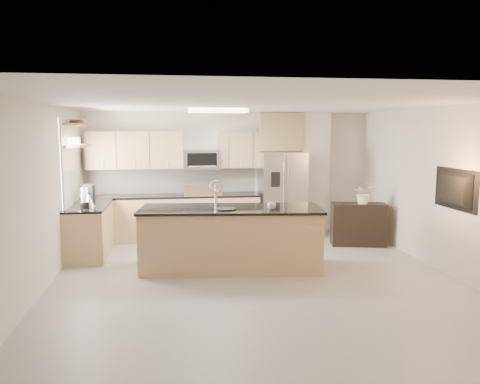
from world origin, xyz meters
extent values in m
plane|color=#AAA8A2|center=(0.00, 0.00, 0.00)|extent=(6.50, 6.50, 0.00)
cube|color=silver|center=(0.00, 0.00, 2.60)|extent=(6.00, 6.50, 0.02)
cube|color=beige|center=(0.00, 3.25, 1.30)|extent=(6.00, 0.02, 2.60)
cube|color=beige|center=(0.00, -3.25, 1.30)|extent=(6.00, 0.02, 2.60)
cube|color=beige|center=(-3.00, 0.00, 1.30)|extent=(0.02, 6.50, 2.60)
cube|color=beige|center=(3.00, 0.00, 1.30)|extent=(0.02, 6.50, 2.60)
cube|color=tan|center=(-1.23, 2.92, 0.44)|extent=(3.55, 0.65, 0.88)
cube|color=black|center=(-1.23, 2.92, 0.90)|extent=(3.55, 0.66, 0.04)
cube|color=beige|center=(-1.23, 3.24, 1.18)|extent=(3.55, 0.02, 0.52)
cube|color=tan|center=(-2.67, 1.85, 0.44)|extent=(0.65, 1.50, 0.88)
cube|color=black|center=(-2.67, 1.85, 0.90)|extent=(0.66, 1.50, 0.04)
cube|color=black|center=(-0.60, 2.92, 0.45)|extent=(0.76, 0.64, 0.90)
cube|color=black|center=(-0.60, 2.92, 0.92)|extent=(0.76, 0.62, 0.03)
cube|color=#BBBBBD|center=(-0.60, 2.62, 1.03)|extent=(0.76, 0.04, 0.22)
cube|color=tan|center=(-1.94, 3.08, 1.83)|extent=(1.92, 0.33, 0.75)
cube|color=tan|center=(0.19, 3.08, 1.83)|extent=(0.82, 0.33, 0.75)
cube|color=#BBBBBD|center=(-0.60, 3.05, 1.63)|extent=(0.76, 0.40, 0.40)
cube|color=black|center=(-0.60, 2.85, 1.63)|extent=(0.60, 0.02, 0.28)
cube|color=#BBBBBD|center=(1.06, 2.88, 0.89)|extent=(0.92, 0.75, 1.78)
cube|color=gray|center=(1.06, 2.50, 0.89)|extent=(0.02, 0.01, 1.69)
cube|color=black|center=(0.84, 2.48, 1.25)|extent=(0.18, 0.03, 0.30)
cube|color=beige|center=(1.82, 3.10, 1.30)|extent=(0.60, 0.30, 2.60)
cube|color=white|center=(-2.98, 1.85, 1.65)|extent=(0.03, 1.05, 1.55)
cube|color=silver|center=(-2.97, 1.85, 1.65)|extent=(0.03, 1.15, 1.65)
cube|color=brown|center=(-2.85, 1.95, 1.95)|extent=(0.30, 1.20, 0.04)
cube|color=brown|center=(-2.85, 1.95, 2.32)|extent=(0.30, 1.20, 0.04)
cube|color=white|center=(-0.40, 1.60, 2.56)|extent=(1.00, 0.50, 0.06)
cube|color=tan|center=(-0.29, 0.71, 0.48)|extent=(2.92, 1.30, 0.96)
cube|color=black|center=(-0.29, 0.71, 0.98)|extent=(2.99, 1.36, 0.04)
cube|color=black|center=(-0.51, 0.71, 0.96)|extent=(0.60, 0.44, 0.01)
cylinder|color=#BBBBBD|center=(-0.51, 0.95, 1.17)|extent=(0.03, 0.03, 0.34)
torus|color=#BBBBBD|center=(-0.51, 0.88, 1.32)|extent=(0.21, 0.03, 0.21)
cube|color=black|center=(2.36, 1.89, 0.41)|extent=(1.10, 0.64, 0.82)
imported|color=silver|center=(0.33, 0.48, 1.05)|extent=(0.16, 0.16, 0.11)
cylinder|color=black|center=(-0.39, 0.56, 1.01)|extent=(0.33, 0.33, 0.02)
cylinder|color=black|center=(-2.67, 1.47, 0.97)|extent=(0.15, 0.15, 0.10)
cylinder|color=silver|center=(-2.67, 1.47, 1.14)|extent=(0.11, 0.11, 0.24)
cone|color=#BBBBBD|center=(-2.62, 1.60, 1.03)|extent=(0.21, 0.21, 0.23)
cylinder|color=black|center=(-2.62, 1.60, 1.16)|extent=(0.04, 0.04, 0.04)
cube|color=black|center=(-2.69, 2.01, 1.09)|extent=(0.18, 0.22, 0.33)
cylinder|color=#BBBBBD|center=(-2.69, 1.95, 1.01)|extent=(0.11, 0.11, 0.12)
imported|color=#BBBBBD|center=(-2.85, 2.07, 2.39)|extent=(0.50, 0.50, 0.09)
imported|color=white|center=(2.41, 1.82, 1.14)|extent=(0.70, 0.66, 0.63)
imported|color=black|center=(2.91, -0.20, 1.35)|extent=(0.14, 1.08, 0.62)
camera|label=1|loc=(-1.21, -6.60, 2.22)|focal=35.00mm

